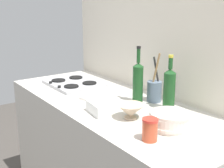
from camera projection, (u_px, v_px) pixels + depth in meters
name	position (u px, v px, depth m)	size (l,w,h in m)	color
counter_block	(112.00, 163.00, 2.10)	(1.80, 0.70, 0.90)	beige
backsplash_panel	(155.00, 70.00, 2.15)	(1.90, 0.06, 2.12)	beige
stovetop_hob	(74.00, 83.00, 2.36)	(0.42, 0.35, 0.04)	#B2B2B7
plate_stack	(169.00, 120.00, 1.56)	(0.21, 0.21, 0.09)	silver
wine_bottle_leftmost	(138.00, 82.00, 1.92)	(0.07, 0.07, 0.37)	#19471E
wine_bottle_mid_left	(169.00, 89.00, 1.80)	(0.07, 0.07, 0.34)	#19471E
mixing_bowl	(130.00, 111.00, 1.69)	(0.16, 0.16, 0.08)	beige
butter_dish	(98.00, 108.00, 1.76)	(0.17, 0.09, 0.07)	white
utensil_crock	(154.00, 90.00, 1.97)	(0.09, 0.09, 0.32)	slate
condiment_jar_front	(150.00, 130.00, 1.42)	(0.08, 0.08, 0.11)	#C64C2D
cutting_board	(102.00, 100.00, 1.98)	(0.28, 0.15, 0.02)	silver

